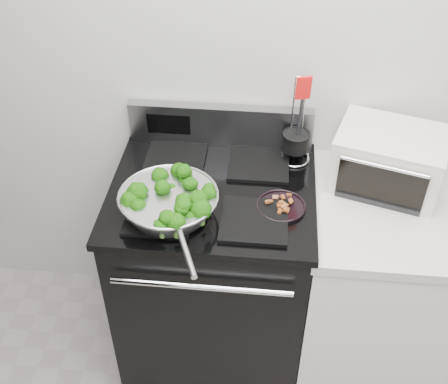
# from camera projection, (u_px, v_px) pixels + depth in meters

# --- Properties ---
(back_wall) EXTENTS (4.00, 0.02, 2.70)m
(back_wall) POSITION_uv_depth(u_px,v_px,m) (300.00, 56.00, 2.13)
(back_wall) COLOR silver
(back_wall) RESTS_ON ground
(gas_range) EXTENTS (0.79, 0.69, 1.13)m
(gas_range) POSITION_uv_depth(u_px,v_px,m) (214.00, 270.00, 2.45)
(gas_range) COLOR black
(gas_range) RESTS_ON floor
(counter) EXTENTS (0.62, 0.68, 0.92)m
(counter) POSITION_uv_depth(u_px,v_px,m) (372.00, 287.00, 2.41)
(counter) COLOR white
(counter) RESTS_ON floor
(skillet) EXTENTS (0.36, 0.55, 0.08)m
(skillet) POSITION_uv_depth(u_px,v_px,m) (169.00, 202.00, 2.00)
(skillet) COLOR silver
(skillet) RESTS_ON gas_range
(broccoli_pile) EXTENTS (0.28, 0.28, 0.10)m
(broccoli_pile) POSITION_uv_depth(u_px,v_px,m) (168.00, 197.00, 1.99)
(broccoli_pile) COLOR black
(broccoli_pile) RESTS_ON skillet
(bacon_plate) EXTENTS (0.18, 0.18, 0.04)m
(bacon_plate) POSITION_uv_depth(u_px,v_px,m) (281.00, 204.00, 2.05)
(bacon_plate) COLOR black
(bacon_plate) RESTS_ON gas_range
(utensil_holder) EXTENTS (0.12, 0.12, 0.38)m
(utensil_holder) POSITION_uv_depth(u_px,v_px,m) (295.00, 146.00, 2.25)
(utensil_holder) COLOR silver
(utensil_holder) RESTS_ON gas_range
(toaster_oven) EXTENTS (0.47, 0.40, 0.23)m
(toaster_oven) POSITION_uv_depth(u_px,v_px,m) (388.00, 159.00, 2.15)
(toaster_oven) COLOR white
(toaster_oven) RESTS_ON counter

